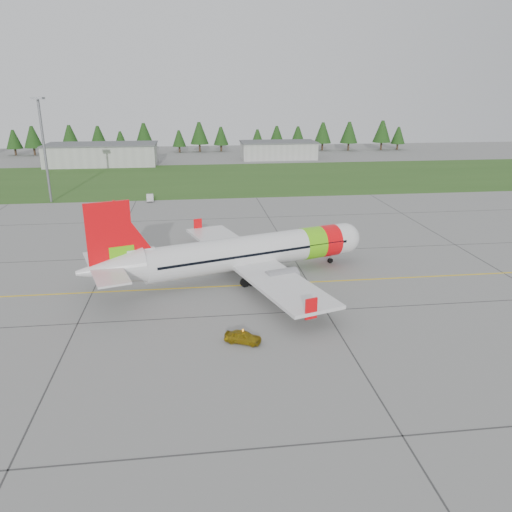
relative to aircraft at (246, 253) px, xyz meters
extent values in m
plane|color=gray|center=(-2.88, -10.73, -3.13)|extent=(320.00, 320.00, 0.00)
cylinder|color=silver|center=(0.83, 0.27, 0.04)|extent=(26.57, 11.93, 3.99)
sphere|color=silver|center=(13.51, 4.33, 0.04)|extent=(3.99, 3.99, 3.99)
cone|color=silver|center=(-15.26, -4.89, 0.40)|extent=(8.05, 5.99, 3.99)
cube|color=black|center=(13.80, 4.43, 0.40)|extent=(2.37, 3.04, 0.57)
cylinder|color=#67D10F|center=(8.63, 2.77, 0.04)|extent=(3.78, 4.69, 4.07)
cylinder|color=red|center=(10.97, 3.52, 0.04)|extent=(3.39, 4.57, 4.07)
cube|color=silver|center=(0.34, 0.11, -1.08)|extent=(15.37, 32.92, 0.37)
cube|color=red|center=(-5.60, 15.30, -0.52)|extent=(1.23, 0.55, 2.05)
cube|color=red|center=(4.34, -15.71, -0.52)|extent=(1.23, 0.55, 2.05)
cylinder|color=gray|center=(0.09, 5.94, -1.65)|extent=(4.17, 3.17, 2.15)
cylinder|color=gray|center=(3.53, -4.78, -1.65)|extent=(4.17, 3.17, 2.15)
cube|color=red|center=(-15.06, -4.83, 3.83)|extent=(4.60, 1.79, 7.78)
cube|color=#67D10F|center=(-13.99, -4.49, 1.58)|extent=(2.67, 1.22, 2.46)
cube|color=silver|center=(-15.75, -5.05, 0.66)|extent=(6.72, 12.21, 0.23)
cylinder|color=slate|center=(11.56, 3.71, -2.41)|extent=(0.18, 0.18, 1.43)
cylinder|color=black|center=(11.56, 3.71, -2.78)|extent=(0.75, 0.49, 0.70)
cylinder|color=slate|center=(-1.51, 2.53, -2.16)|extent=(0.23, 0.23, 1.95)
cylinder|color=black|center=(-1.90, 2.40, -2.60)|extent=(1.15, 0.76, 1.07)
cylinder|color=slate|center=(0.24, -2.93, -2.16)|extent=(0.23, 0.23, 1.95)
cylinder|color=black|center=(-0.15, -3.06, -2.60)|extent=(1.15, 0.76, 1.07)
imported|color=gold|center=(-2.12, -16.58, -1.45)|extent=(1.59, 1.70, 3.37)
imported|color=silver|center=(-14.99, 46.00, -1.09)|extent=(1.53, 1.46, 4.07)
cube|color=#30561E|center=(-2.88, 71.27, -3.12)|extent=(320.00, 50.00, 0.03)
cube|color=gold|center=(-2.88, -2.73, -3.12)|extent=(120.00, 0.25, 0.02)
cube|color=#A8A8A3|center=(-32.88, 99.27, -0.13)|extent=(32.00, 14.00, 6.00)
cube|color=#A8A8A3|center=(22.12, 107.27, -0.53)|extent=(24.00, 12.00, 5.20)
cylinder|color=slate|center=(-34.88, 47.27, 6.87)|extent=(0.50, 0.50, 20.00)
camera|label=1|loc=(-6.03, -56.89, 18.80)|focal=35.00mm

